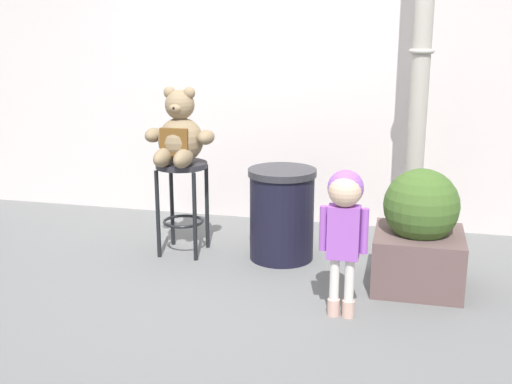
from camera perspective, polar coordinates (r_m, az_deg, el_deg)
The scene contains 8 objects.
ground_plane at distance 4.30m, azimuth -3.25°, elevation -9.25°, with size 24.00×24.00×0.00m, color slate.
building_wall at distance 5.80m, azimuth 2.18°, elevation 12.56°, with size 7.77×0.30×3.06m, color silver.
bar_stool_with_teddy at distance 4.95m, azimuth -6.65°, elevation 0.33°, with size 0.40×0.40×0.73m.
teddy_bear at distance 4.84m, azimuth -6.91°, elevation 5.07°, with size 0.54×0.49×0.58m.
child_walking at distance 3.81m, azimuth 7.97°, elevation -1.80°, with size 0.29×0.23×0.92m.
trash_bin at distance 4.84m, azimuth 2.34°, elevation -1.97°, with size 0.52×0.52×0.71m.
lamppost at distance 5.10m, azimuth 14.32°, elevation 6.50°, with size 0.34×0.34×2.69m.
planter_with_shrub at distance 4.44m, azimuth 14.49°, elevation -3.68°, with size 0.59×0.59×0.83m.
Camera 1 is at (1.16, -3.76, 1.75)m, focal length 44.44 mm.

